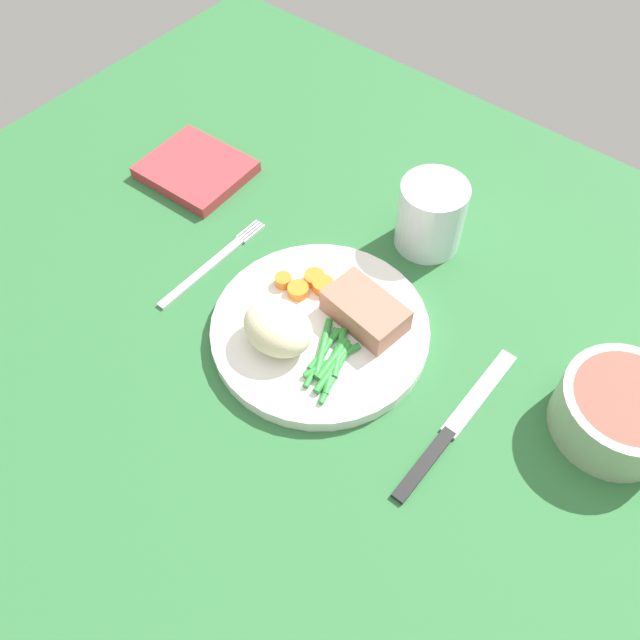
{
  "coord_description": "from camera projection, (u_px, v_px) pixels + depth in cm",
  "views": [
    {
      "loc": [
        22.33,
        -33.94,
        61.4
      ],
      "look_at": [
        -3.88,
        -1.85,
        4.6
      ],
      "focal_mm": 37.65,
      "sensor_mm": 36.0,
      "label": 1
    }
  ],
  "objects": [
    {
      "name": "carrot_slices",
      "position": [
        306.0,
        285.0,
        0.74
      ],
      "size": [
        5.95,
        5.27,
        1.16
      ],
      "color": "orange",
      "rests_on": "dinner_plate"
    },
    {
      "name": "meat_portion",
      "position": [
        365.0,
        311.0,
        0.7
      ],
      "size": [
        9.24,
        6.22,
        3.04
      ],
      "primitive_type": "cube",
      "rotation": [
        0.0,
        0.0,
        -0.13
      ],
      "color": "#A86B56",
      "rests_on": "dinner_plate"
    },
    {
      "name": "napkin",
      "position": [
        196.0,
        169.0,
        0.87
      ],
      "size": [
        13.18,
        11.56,
        1.54
      ],
      "primitive_type": "cube",
      "rotation": [
        0.0,
        0.0,
        0.04
      ],
      "color": "#B2383D",
      "rests_on": "dining_table"
    },
    {
      "name": "mashed_potatoes",
      "position": [
        278.0,
        328.0,
        0.68
      ],
      "size": [
        7.65,
        6.25,
        4.63
      ],
      "primitive_type": "ellipsoid",
      "color": "beige",
      "rests_on": "dinner_plate"
    },
    {
      "name": "fork",
      "position": [
        212.0,
        263.0,
        0.78
      ],
      "size": [
        1.44,
        16.6,
        0.4
      ],
      "rotation": [
        0.0,
        0.0,
        -0.03
      ],
      "color": "silver",
      "rests_on": "dining_table"
    },
    {
      "name": "dinner_plate",
      "position": [
        320.0,
        330.0,
        0.72
      ],
      "size": [
        23.36,
        23.36,
        1.6
      ],
      "primitive_type": "cylinder",
      "color": "white",
      "rests_on": "dining_table"
    },
    {
      "name": "knife",
      "position": [
        454.0,
        426.0,
        0.66
      ],
      "size": [
        1.7,
        20.5,
        0.64
      ],
      "rotation": [
        0.0,
        0.0,
        -0.01
      ],
      "color": "black",
      "rests_on": "dining_table"
    },
    {
      "name": "green_beans",
      "position": [
        331.0,
        360.0,
        0.68
      ],
      "size": [
        6.22,
        8.56,
        0.9
      ],
      "color": "#2D8C38",
      "rests_on": "dinner_plate"
    },
    {
      "name": "water_glass",
      "position": [
        430.0,
        220.0,
        0.78
      ],
      "size": [
        7.77,
        7.77,
        8.57
      ],
      "color": "silver",
      "rests_on": "dining_table"
    },
    {
      "name": "dining_table",
      "position": [
        359.0,
        347.0,
        0.73
      ],
      "size": [
        120.0,
        90.0,
        2.0
      ],
      "color": "#2D6B38",
      "rests_on": "ground"
    },
    {
      "name": "salad_bowl",
      "position": [
        620.0,
        410.0,
        0.63
      ],
      "size": [
        12.01,
        12.01,
        5.66
      ],
      "color": "#99B28C",
      "rests_on": "dining_table"
    }
  ]
}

